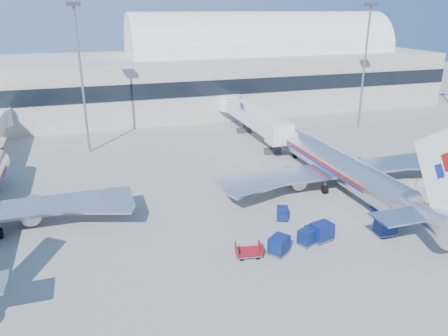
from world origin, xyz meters
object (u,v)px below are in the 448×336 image
object	(u,v)px
cart_open_red	(249,252)
tug_lead	(313,233)
cart_train_c	(279,245)
mast_west	(79,58)
tug_right	(380,208)
tug_left	(282,212)
barrier_mid	(425,182)
barrier_near	(404,185)
cart_solo_near	(386,227)
cart_train_b	(307,236)
cart_train_a	(322,232)
barrier_far	(445,179)
jetbridge_near	(249,115)
airliner_main	(340,167)

from	to	relation	value
cart_open_red	tug_lead	bearing A→B (deg)	18.81
cart_open_red	cart_train_c	bearing A→B (deg)	1.71
mast_west	tug_right	distance (m)	47.32
tug_right	tug_left	xyz separation A→B (m)	(-10.93, 2.30, 0.05)
tug_right	tug_lead	bearing A→B (deg)	-130.96
barrier_mid	tug_right	size ratio (longest dim) A/B	1.19
mast_west	tug_lead	xyz separation A→B (m)	(20.53, -36.10, -14.16)
barrier_near	tug_left	size ratio (longest dim) A/B	1.10
barrier_near	tug_left	bearing A→B (deg)	-170.53
barrier_near	barrier_mid	bearing A→B (deg)	0.00
mast_west	cart_open_red	bearing A→B (deg)	-70.60
cart_solo_near	tug_left	bearing A→B (deg)	145.70
tug_left	cart_solo_near	distance (m)	10.68
barrier_mid	cart_train_b	bearing A→B (deg)	-157.75
cart_train_a	cart_train_c	world-z (taller)	cart_train_a
barrier_far	cart_solo_near	xyz separation A→B (m)	(-16.79, -9.76, 0.50)
barrier_mid	cart_open_red	bearing A→B (deg)	-161.63
tug_lead	cart_train_c	size ratio (longest dim) A/B	0.86
mast_west	cart_solo_near	distance (m)	48.90
cart_train_c	cart_train_a	bearing A→B (deg)	-26.06
tug_left	mast_west	bearing A→B (deg)	57.04
barrier_mid	cart_train_c	distance (m)	27.08
mast_west	barrier_mid	bearing A→B (deg)	-34.14
tug_right	cart_train_c	bearing A→B (deg)	-129.49
cart_train_c	tug_lead	bearing A→B (deg)	-16.92
tug_right	tug_left	bearing A→B (deg)	-158.18
cart_train_c	cart_solo_near	xyz separation A→B (m)	(11.78, -0.03, 0.01)
barrier_far	cart_train_b	bearing A→B (deg)	-160.42
tug_lead	cart_train_a	xyz separation A→B (m)	(0.58, -0.66, 0.36)
cart_train_a	tug_right	bearing A→B (deg)	6.69
cart_train_b	cart_open_red	distance (m)	6.28
barrier_mid	barrier_far	xyz separation A→B (m)	(3.30, 0.00, 0.00)
mast_west	cart_train_a	bearing A→B (deg)	-60.13
tug_lead	cart_open_red	size ratio (longest dim) A/B	0.82
barrier_near	cart_train_c	xyz separation A→B (m)	(-21.97, -9.73, 0.49)
cart_train_b	cart_solo_near	world-z (taller)	cart_solo_near
barrier_near	cart_train_b	size ratio (longest dim) A/B	1.38
barrier_far	tug_right	distance (m)	15.19
cart_train_a	cart_train_c	distance (m)	5.17
cart_train_c	cart_open_red	bearing A→B (deg)	135.67
cart_train_a	cart_train_b	world-z (taller)	cart_train_a
tug_right	cart_train_c	world-z (taller)	cart_train_c
jetbridge_near	cart_train_a	xyz separation A→B (m)	(-6.49, -37.57, -2.93)
airliner_main	jetbridge_near	xyz separation A→B (m)	(-2.40, 26.30, 1.00)
cart_train_a	cart_solo_near	xyz separation A→B (m)	(6.71, -1.00, -0.05)
barrier_mid	cart_train_b	xyz separation A→B (m)	(-21.90, -8.96, 0.38)
barrier_near	cart_train_a	distance (m)	19.04
cart_train_c	cart_solo_near	distance (m)	11.78
cart_train_a	cart_solo_near	distance (m)	6.78
cart_train_c	tug_left	bearing A→B (deg)	25.73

